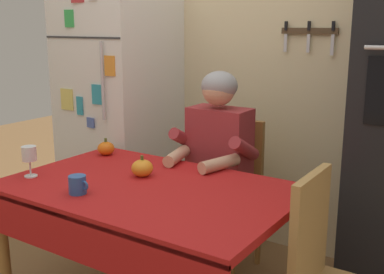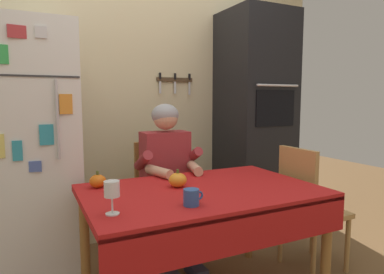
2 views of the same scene
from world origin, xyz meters
name	(u,v)px [view 2 (image 2 of 2)]	position (x,y,z in m)	size (l,w,h in m)	color
back_wall_assembly	(144,97)	(0.05, 1.35, 1.30)	(3.70, 0.13, 2.60)	beige
refrigerator	(26,153)	(-0.95, 0.96, 0.90)	(0.68, 0.71, 1.80)	white
wall_oven	(254,123)	(1.05, 1.00, 1.05)	(0.60, 0.64, 2.10)	black
dining_table	(203,203)	(0.00, 0.08, 0.66)	(1.40, 0.90, 0.74)	#9E6B33
chair_behind_person	(160,193)	(0.02, 0.87, 0.51)	(0.40, 0.40, 0.93)	#9E6B33
seated_person	(168,170)	(0.02, 0.68, 0.74)	(0.47, 0.55, 1.25)	#38384C
chair_right_side	(307,203)	(0.90, 0.14, 0.51)	(0.40, 0.40, 0.93)	tan
coffee_mug	(192,197)	(-0.20, -0.17, 0.78)	(0.11, 0.08, 0.09)	#2D569E
wine_glass	(112,191)	(-0.59, -0.12, 0.85)	(0.07, 0.07, 0.16)	white
pumpkin_large	(178,180)	(-0.12, 0.20, 0.78)	(0.11, 0.11, 0.11)	orange
pumpkin_medium	(98,181)	(-0.56, 0.40, 0.78)	(0.10, 0.10, 0.10)	orange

